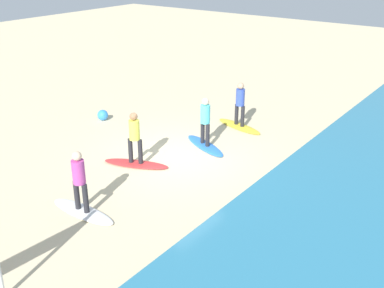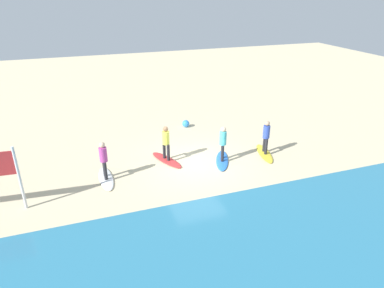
{
  "view_description": "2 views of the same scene",
  "coord_description": "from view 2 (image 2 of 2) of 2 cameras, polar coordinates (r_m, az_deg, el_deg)",
  "views": [
    {
      "loc": [
        10.66,
        8.55,
        6.34
      ],
      "look_at": [
        0.24,
        0.83,
        0.75
      ],
      "focal_mm": 43.46,
      "sensor_mm": 36.0,
      "label": 1
    },
    {
      "loc": [
        4.83,
        13.39,
        7.43
      ],
      "look_at": [
        0.36,
        0.52,
        1.22
      ],
      "focal_mm": 32.25,
      "sensor_mm": 36.0,
      "label": 2
    }
  ],
  "objects": [
    {
      "name": "beach_ball",
      "position": [
        20.07,
        -1.03,
        3.39
      ],
      "size": [
        0.42,
        0.42,
        0.42
      ],
      "primitive_type": "sphere",
      "color": "#338CE5",
      "rests_on": "ground"
    },
    {
      "name": "surfer_yellow",
      "position": [
        16.79,
        12.17,
        1.53
      ],
      "size": [
        0.32,
        0.45,
        1.64
      ],
      "color": "#232328",
      "rests_on": "surfboard_yellow"
    },
    {
      "name": "surfer_blue",
      "position": [
        15.78,
        5.13,
        0.49
      ],
      "size": [
        0.32,
        0.43,
        1.64
      ],
      "color": "#232328",
      "rests_on": "surfboard_blue"
    },
    {
      "name": "ground_plane",
      "position": [
        16.06,
        0.6,
        -3.06
      ],
      "size": [
        60.0,
        60.0,
        0.0
      ],
      "primitive_type": "plane",
      "color": "beige"
    },
    {
      "name": "surfer_white",
      "position": [
        14.66,
        -14.42,
        -2.19
      ],
      "size": [
        0.32,
        0.46,
        1.64
      ],
      "color": "#232328",
      "rests_on": "surfboard_white"
    },
    {
      "name": "surfboard_white",
      "position": [
        15.12,
        -14.03,
        -5.55
      ],
      "size": [
        0.59,
        2.11,
        0.09
      ],
      "primitive_type": "ellipsoid",
      "rotation": [
        0.0,
        0.0,
        1.59
      ],
      "color": "white",
      "rests_on": "ground"
    },
    {
      "name": "surfer_red",
      "position": [
        15.81,
        -4.34,
        0.56
      ],
      "size": [
        0.32,
        0.44,
        1.64
      ],
      "color": "#232328",
      "rests_on": "surfboard_red"
    },
    {
      "name": "surfboard_red",
      "position": [
        16.24,
        -4.23,
        -2.64
      ],
      "size": [
        1.29,
        2.16,
        0.09
      ],
      "primitive_type": "ellipsoid",
      "rotation": [
        0.0,
        0.0,
        1.95
      ],
      "color": "red",
      "rests_on": "ground"
    },
    {
      "name": "surfboard_yellow",
      "position": [
        17.19,
        11.88,
        -1.52
      ],
      "size": [
        1.06,
        2.17,
        0.09
      ],
      "primitive_type": "ellipsoid",
      "rotation": [
        0.0,
        0.0,
        1.32
      ],
      "color": "yellow",
      "rests_on": "ground"
    },
    {
      "name": "surfboard_blue",
      "position": [
        16.21,
        5.0,
        -2.72
      ],
      "size": [
        1.36,
        2.15,
        0.09
      ],
      "primitive_type": "ellipsoid",
      "rotation": [
        0.0,
        0.0,
        1.15
      ],
      "color": "blue",
      "rests_on": "ground"
    }
  ]
}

